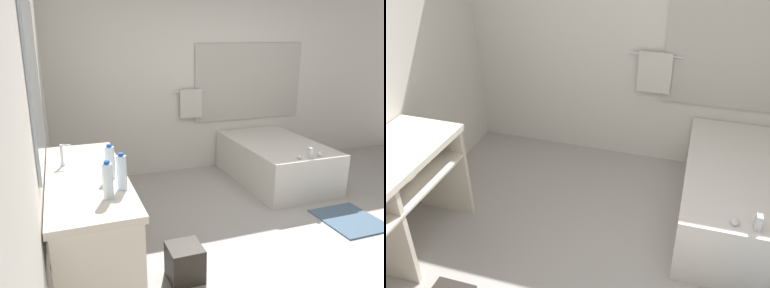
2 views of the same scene
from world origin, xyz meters
The scene contains 2 objects.
wall_back_with_blinds centered at (0.02, 2.23, 1.34)m, with size 7.40×0.13×2.70m.
bathtub centered at (0.62, 1.38, 0.30)m, with size 1.01×1.63×0.66m.
Camera 2 is at (0.09, -1.74, 2.51)m, focal length 40.00 mm.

